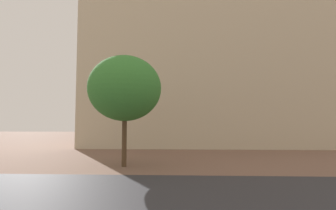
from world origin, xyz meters
TOP-DOWN VIEW (x-y plane):
  - ground_plane at (0.00, 10.00)m, footprint 120.00×120.00m
  - street_asphalt_strip at (0.00, 9.43)m, footprint 120.00×8.45m
  - landmark_building at (3.89, 31.03)m, footprint 27.30×11.15m
  - tree_curb_far at (-2.71, 16.07)m, footprint 4.55×4.55m

SIDE VIEW (x-z plane):
  - ground_plane at x=0.00m, z-range 0.00..0.00m
  - street_asphalt_strip at x=0.00m, z-range 0.00..0.00m
  - tree_curb_far at x=-2.71m, z-range 1.38..8.25m
  - landmark_building at x=3.89m, z-range -8.89..29.54m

